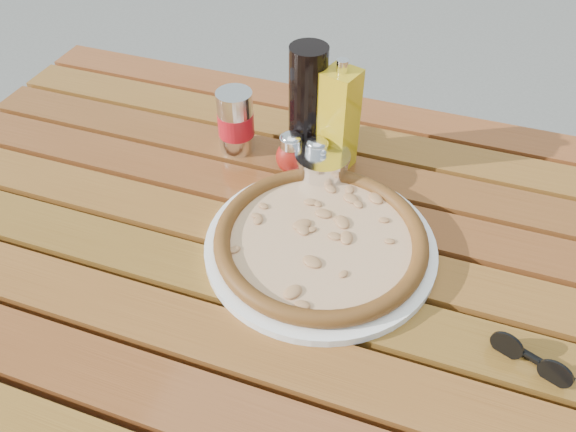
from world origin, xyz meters
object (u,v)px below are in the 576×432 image
(plate, at_px, (320,246))
(pizza, at_px, (321,239))
(table, at_px, (284,269))
(parmesan_tin, at_px, (322,167))
(dark_bottle, at_px, (308,106))
(pepper_shaker, at_px, (291,153))
(soda_can, at_px, (236,122))
(olive_oil_cruet, at_px, (339,120))
(oregano_shaker, at_px, (316,159))
(sunglasses, at_px, (531,359))

(plate, distance_m, pizza, 0.02)
(table, bearing_deg, parmesan_tin, 84.32)
(pizza, xyz_separation_m, dark_bottle, (-0.09, 0.22, 0.09))
(pepper_shaker, bearing_deg, table, -74.56)
(soda_can, distance_m, parmesan_tin, 0.19)
(pizza, xyz_separation_m, pepper_shaker, (-0.11, 0.17, 0.02))
(plate, distance_m, parmesan_tin, 0.17)
(pepper_shaker, height_order, soda_can, soda_can)
(soda_can, relative_size, parmesan_tin, 0.97)
(pepper_shaker, relative_size, olive_oil_cruet, 0.39)
(plate, distance_m, dark_bottle, 0.26)
(table, relative_size, soda_can, 11.67)
(oregano_shaker, relative_size, parmesan_tin, 0.66)
(table, relative_size, pizza, 3.73)
(pizza, height_order, pepper_shaker, pepper_shaker)
(dark_bottle, bearing_deg, sunglasses, -38.62)
(table, relative_size, sunglasses, 12.74)
(pizza, relative_size, olive_oil_cruet, 1.79)
(dark_bottle, xyz_separation_m, parmesan_tin, (0.05, -0.06, -0.08))
(oregano_shaker, bearing_deg, table, -90.41)
(oregano_shaker, bearing_deg, dark_bottle, 124.61)
(plate, height_order, olive_oil_cruet, olive_oil_cruet)
(dark_bottle, height_order, sunglasses, dark_bottle)
(plate, xyz_separation_m, pepper_shaker, (-0.11, 0.17, 0.03))
(soda_can, bearing_deg, olive_oil_cruet, 3.94)
(olive_oil_cruet, bearing_deg, pizza, -80.44)
(oregano_shaker, height_order, parmesan_tin, oregano_shaker)
(oregano_shaker, bearing_deg, plate, -70.33)
(pizza, height_order, parmesan_tin, parmesan_tin)
(pepper_shaker, distance_m, dark_bottle, 0.09)
(oregano_shaker, xyz_separation_m, soda_can, (-0.16, 0.03, 0.02))
(oregano_shaker, distance_m, sunglasses, 0.47)
(plate, xyz_separation_m, pizza, (0.00, 0.00, 0.02))
(oregano_shaker, bearing_deg, olive_oil_cruet, 60.57)
(sunglasses, bearing_deg, plate, -178.19)
(sunglasses, bearing_deg, table, -175.81)
(table, xyz_separation_m, pizza, (0.06, -0.00, 0.10))
(table, bearing_deg, pepper_shaker, 105.44)
(soda_can, bearing_deg, parmesan_tin, -12.87)
(plate, bearing_deg, parmesan_tin, 106.22)
(sunglasses, bearing_deg, olive_oil_cruet, 158.31)
(table, xyz_separation_m, soda_can, (-0.16, 0.20, 0.13))
(pepper_shaker, distance_m, olive_oil_cruet, 0.10)
(dark_bottle, bearing_deg, oregano_shaker, -55.39)
(oregano_shaker, relative_size, sunglasses, 0.75)
(table, relative_size, olive_oil_cruet, 6.67)
(pepper_shaker, relative_size, oregano_shaker, 1.00)
(plate, bearing_deg, pepper_shaker, 122.35)
(table, distance_m, sunglasses, 0.40)
(pepper_shaker, distance_m, oregano_shaker, 0.05)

